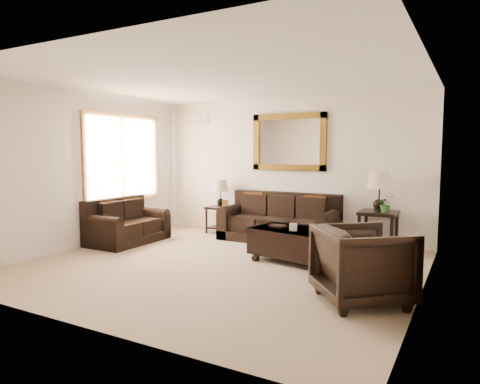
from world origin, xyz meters
The scene contains 11 objects.
room centered at (0.00, 0.00, 1.35)m, with size 5.51×5.01×2.71m.
window centered at (-2.70, 0.90, 1.55)m, with size 0.07×1.96×1.66m.
mirror centered at (0.08, 2.47, 1.85)m, with size 1.50×0.06×1.10m.
air_vent centered at (-1.90, 2.48, 2.35)m, with size 0.25×0.02×0.18m, color #999999.
sofa centered at (0.08, 2.07, 0.32)m, with size 2.17×0.94×0.89m.
loveseat centered at (-2.35, 0.56, 0.30)m, with size 0.86×1.44×0.81m.
end_table_left centered at (-1.30, 2.21, 0.71)m, with size 0.50×0.50×1.10m.
end_table_right centered at (1.85, 2.15, 0.88)m, with size 0.61×0.61×1.34m.
coffee_table centered at (0.96, 0.78, 0.31)m, with size 1.58×1.05×0.62m.
armchair centered at (2.20, -0.53, 0.47)m, with size 0.91×0.85×0.94m, color black.
potted_plant centered at (1.99, 2.04, 0.78)m, with size 0.26×0.29×0.23m, color #29551D.
Camera 1 is at (3.24, -5.24, 1.68)m, focal length 32.00 mm.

